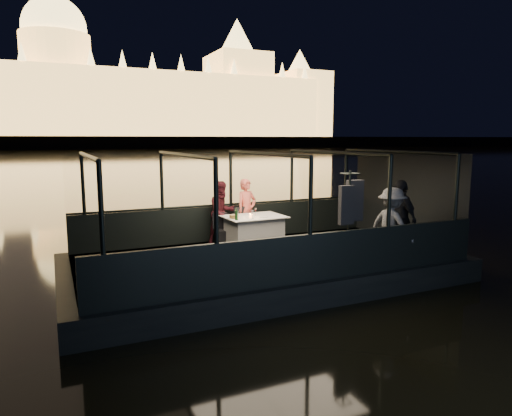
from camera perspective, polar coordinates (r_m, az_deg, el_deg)
name	(u,v)px	position (r m, az deg, el deg)	size (l,w,h in m)	color
river_water	(76,156)	(89.18, -21.63, 6.01)	(500.00, 500.00, 0.00)	black
boat_hull	(263,278)	(10.45, 0.91, -8.74)	(8.60, 4.40, 1.00)	black
boat_deck	(263,257)	(10.32, 0.92, -6.19)	(8.00, 4.00, 0.04)	black
gunwale_port	(231,222)	(12.01, -3.14, -1.79)	(8.00, 0.08, 0.90)	black
gunwale_starboard	(310,258)	(8.49, 6.71, -6.23)	(8.00, 0.08, 0.90)	black
cabin_glass_port	(231,179)	(11.86, -3.18, 3.69)	(8.00, 0.02, 1.40)	#99B2B2
cabin_glass_starboard	(311,196)	(8.27, 6.85, 1.50)	(8.00, 0.02, 1.40)	#99B2B2
cabin_roof_glass	(264,154)	(9.98, 0.95, 6.80)	(8.00, 4.00, 0.02)	#99B2B2
end_wall_fore	(69,219)	(9.15, -22.39, -1.26)	(0.02, 4.00, 2.30)	black
end_wall_aft	(404,197)	(12.31, 18.04, 1.35)	(0.02, 4.00, 2.30)	black
canopy_ribs	(263,206)	(10.08, 0.93, 0.25)	(8.00, 4.00, 2.30)	black
embankment	(60,144)	(219.08, -23.34, 7.37)	(400.00, 140.00, 6.00)	#423D33
parliament_building	(57,66)	(185.89, -23.65, 15.92)	(220.00, 32.00, 60.00)	#F2D18C
dining_table_central	(254,231)	(11.13, -0.24, -2.95)	(1.45, 1.05, 0.77)	white
chair_port_left	(222,228)	(11.28, -4.23, -2.48)	(0.37, 0.37, 0.80)	black
chair_port_right	(244,226)	(11.49, -1.47, -2.25)	(0.42, 0.42, 0.90)	black
coat_stand	(349,225)	(9.36, 11.50, -2.12)	(0.55, 0.44, 1.99)	black
person_woman_coral	(247,212)	(11.75, -1.19, -0.52)	(0.58, 0.39, 1.61)	#F36A58
person_man_maroon	(222,214)	(11.51, -4.25, -0.74)	(0.76, 0.59, 1.58)	#3F1119
passenger_stripe	(392,223)	(10.08, 16.59, -1.84)	(1.05, 0.59, 1.62)	silver
passenger_dark	(400,219)	(10.64, 17.51, -1.34)	(1.02, 0.43, 1.74)	black
wine_bottle	(236,214)	(10.49, -2.48, -0.73)	(0.06, 0.06, 0.29)	#153B18
bread_basket	(234,217)	(10.75, -2.78, -1.10)	(0.21, 0.21, 0.09)	olive
amber_candle	(250,216)	(10.85, -0.70, -1.00)	(0.06, 0.06, 0.08)	#FF8D3F
plate_near	(264,217)	(10.92, 1.01, -1.10)	(0.22, 0.22, 0.01)	silver
plate_far	(232,218)	(10.77, -3.03, -1.25)	(0.22, 0.22, 0.01)	silver
wine_glass_white	(238,216)	(10.50, -2.29, -1.02)	(0.07, 0.07, 0.20)	white
wine_glass_red	(256,212)	(11.13, -0.06, -0.46)	(0.06, 0.06, 0.17)	white
wine_glass_empty	(253,215)	(10.65, -0.43, -0.87)	(0.07, 0.07, 0.20)	white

